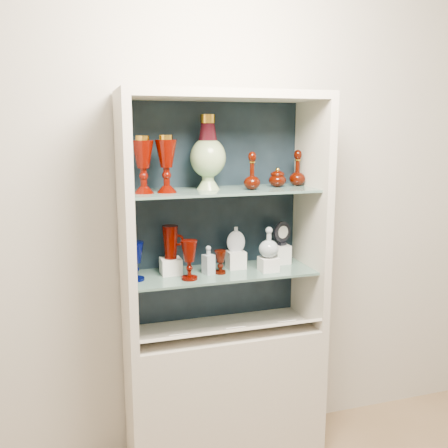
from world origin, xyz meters
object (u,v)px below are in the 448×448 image
object	(u,v)px
pedestal_lamp_right	(166,164)
ruby_decanter_b	(298,167)
clear_square_bottle	(208,260)
cameo_medallion	(282,233)
ruby_pitcher	(170,242)
flat_flask	(236,239)
pedestal_lamp_left	(143,165)
lidded_bowl	(277,177)
enamel_urn	(208,152)
ruby_decanter_a	(252,169)
ruby_goblet_tall	(189,260)
clear_round_decanter	(269,243)
cobalt_goblet	(136,261)
ruby_goblet_small	(220,262)

from	to	relation	value
pedestal_lamp_right	ruby_decanter_b	world-z (taller)	pedestal_lamp_right
clear_square_bottle	cameo_medallion	bearing A→B (deg)	10.08
ruby_pitcher	flat_flask	bearing A→B (deg)	5.53
pedestal_lamp_left	lidded_bowl	distance (m)	0.70
clear_square_bottle	enamel_urn	bearing A→B (deg)	73.88
ruby_decanter_a	ruby_goblet_tall	xyz separation A→B (m)	(-0.33, -0.02, -0.43)
enamel_urn	clear_square_bottle	xyz separation A→B (m)	(-0.01, -0.05, -0.53)
ruby_pitcher	cameo_medallion	bearing A→B (deg)	6.43
ruby_pitcher	cameo_medallion	xyz separation A→B (m)	(0.61, 0.02, 0.00)
lidded_bowl	pedestal_lamp_left	bearing A→B (deg)	-176.32
pedestal_lamp_left	clear_square_bottle	xyz separation A→B (m)	(0.31, 0.01, -0.48)
enamel_urn	clear_round_decanter	bearing A→B (deg)	-16.81
cobalt_goblet	clear_round_decanter	world-z (taller)	clear_round_decanter
ruby_goblet_tall	cameo_medallion	xyz separation A→B (m)	(0.54, 0.14, 0.07)
ruby_pitcher	clear_round_decanter	xyz separation A→B (m)	(0.49, -0.09, -0.02)
pedestal_lamp_right	ruby_decanter_b	xyz separation A→B (m)	(0.70, 0.07, -0.03)
lidded_bowl	flat_flask	world-z (taller)	lidded_bowl
pedestal_lamp_right	enamel_urn	distance (m)	0.23
lidded_bowl	ruby_pitcher	xyz separation A→B (m)	(-0.56, 0.02, -0.31)
pedestal_lamp_left	ruby_decanter_b	size ratio (longest dim) A/B	1.33
ruby_decanter_a	clear_square_bottle	distance (m)	0.50
ruby_decanter_b	clear_round_decanter	world-z (taller)	ruby_decanter_b
ruby_decanter_a	flat_flask	distance (m)	0.38
cobalt_goblet	clear_square_bottle	world-z (taller)	cobalt_goblet
cobalt_goblet	clear_square_bottle	size ratio (longest dim) A/B	1.29
lidded_bowl	ruby_pitcher	world-z (taller)	lidded_bowl
pedestal_lamp_left	lidded_bowl	xyz separation A→B (m)	(0.69, 0.04, -0.08)
lidded_bowl	ruby_decanter_a	bearing A→B (deg)	-155.53
ruby_decanter_b	ruby_pitcher	distance (m)	0.77
pedestal_lamp_left	enamel_urn	distance (m)	0.33
ruby_decanter_b	clear_round_decanter	distance (m)	0.43
lidded_bowl	ruby_goblet_small	xyz separation A→B (m)	(-0.32, -0.05, -0.41)
ruby_decanter_a	lidded_bowl	bearing A→B (deg)	24.47
ruby_decanter_b	ruby_decanter_a	bearing A→B (deg)	-161.95
ruby_goblet_small	ruby_pitcher	xyz separation A→B (m)	(-0.24, 0.07, 0.10)
pedestal_lamp_left	lidded_bowl	size ratio (longest dim) A/B	2.61
pedestal_lamp_right	ruby_goblet_tall	bearing A→B (deg)	-29.55
ruby_decanter_b	cameo_medallion	bearing A→B (deg)	164.36
pedestal_lamp_left	ruby_goblet_tall	xyz separation A→B (m)	(0.20, -0.05, -0.46)
pedestal_lamp_right	flat_flask	world-z (taller)	pedestal_lamp_right
pedestal_lamp_left	ruby_goblet_tall	bearing A→B (deg)	-15.47
ruby_goblet_tall	clear_round_decanter	size ratio (longest dim) A/B	1.27
clear_round_decanter	pedestal_lamp_left	bearing A→B (deg)	177.07
enamel_urn	ruby_goblet_tall	distance (m)	0.53
ruby_goblet_tall	ruby_pitcher	bearing A→B (deg)	119.79
cobalt_goblet	ruby_goblet_small	world-z (taller)	cobalt_goblet
ruby_decanter_a	ruby_goblet_tall	distance (m)	0.54
ruby_decanter_b	cobalt_goblet	distance (m)	0.96
ruby_goblet_small	ruby_decanter_a	bearing A→B (deg)	-10.05
lidded_bowl	clear_square_bottle	bearing A→B (deg)	-174.12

